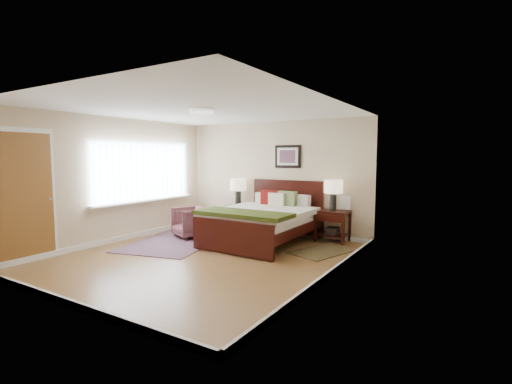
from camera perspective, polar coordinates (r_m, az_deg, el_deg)
floor at (r=6.53m, az=-8.01°, el=-9.84°), size 5.00×5.00×0.00m
back_wall at (r=8.39m, az=2.83°, el=2.26°), size 4.50×0.04×2.50m
front_wall at (r=4.68m, az=-28.11°, el=-0.88°), size 4.50×0.04×2.50m
left_wall at (r=7.94m, az=-20.75°, el=1.74°), size 0.04×5.00×2.50m
right_wall at (r=5.18m, az=11.37°, el=0.20°), size 0.04×5.00×2.50m
ceiling at (r=6.35m, az=-8.31°, el=12.50°), size 4.50×5.00×0.02m
window at (r=8.34m, az=-16.75°, el=2.89°), size 0.11×2.72×1.32m
door at (r=7.01m, az=-31.98°, el=-0.64°), size 0.06×1.00×2.18m
ceil_fixture at (r=6.34m, az=-8.31°, el=12.19°), size 0.44×0.44×0.08m
bed at (r=7.35m, az=1.13°, el=-3.71°), size 1.81×2.20×1.18m
wall_art at (r=8.18m, az=4.90°, el=5.46°), size 0.62×0.05×0.50m
nightstand_left at (r=8.69m, az=-2.83°, el=-2.86°), size 0.49×0.44×0.58m
nightstand_right at (r=7.66m, az=11.67°, el=-4.66°), size 0.64×0.48×0.63m
lamp_left at (r=8.64m, az=-2.77°, el=0.82°), size 0.37×0.37×0.61m
lamp_right at (r=7.58m, az=11.80°, el=0.46°), size 0.37×0.37×0.61m
armchair at (r=8.04m, az=-9.87°, el=-4.62°), size 0.92×0.93×0.64m
rug_persian at (r=7.65m, az=-12.60°, el=-7.59°), size 1.98×2.43×0.01m
rug_navy at (r=6.89m, az=9.95°, el=-8.98°), size 1.04×1.29×0.01m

